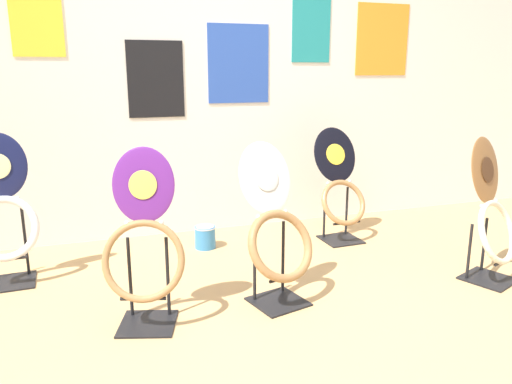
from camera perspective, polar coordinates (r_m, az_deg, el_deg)
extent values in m
plane|color=tan|center=(2.48, 7.63, -17.30)|extent=(14.00, 14.00, 0.00)
cube|color=silver|center=(3.96, -4.76, 14.15)|extent=(8.00, 0.06, 2.60)
cube|color=yellow|center=(3.83, -23.79, 17.33)|extent=(0.33, 0.01, 0.45)
cube|color=orange|center=(4.52, 14.24, 16.51)|extent=(0.49, 0.01, 0.58)
cube|color=#284CAD|center=(3.98, -2.00, 14.43)|extent=(0.49, 0.01, 0.59)
cube|color=teal|center=(4.21, 6.35, 18.46)|extent=(0.33, 0.01, 0.58)
cube|color=black|center=(3.84, -11.39, 12.51)|extent=(0.41, 0.01, 0.56)
cube|color=black|center=(3.47, 25.00, -8.99)|extent=(0.36, 0.36, 0.01)
cylinder|color=black|center=(3.36, 23.20, -6.26)|extent=(0.02, 0.02, 0.35)
cylinder|color=black|center=(3.53, 24.62, -5.45)|extent=(0.02, 0.02, 0.35)
cylinder|color=black|center=(3.40, 26.43, -7.03)|extent=(0.21, 0.10, 0.02)
torus|color=beige|center=(3.36, 25.86, -4.14)|extent=(0.44, 0.32, 0.38)
ellipsoid|color=#936033|center=(3.32, 24.72, 2.29)|extent=(0.35, 0.23, 0.41)
ellipsoid|color=#4C2D19|center=(3.31, 24.99, 2.30)|extent=(0.16, 0.09, 0.15)
sphere|color=silver|center=(3.26, 24.40, -1.47)|extent=(0.02, 0.02, 0.02)
sphere|color=silver|center=(3.43, 25.71, -0.92)|extent=(0.02, 0.02, 0.02)
cube|color=black|center=(2.71, -12.25, -14.49)|extent=(0.35, 0.35, 0.01)
cylinder|color=black|center=(2.71, -14.20, -9.38)|extent=(0.02, 0.02, 0.43)
cylinder|color=black|center=(2.68, -10.05, -9.48)|extent=(0.02, 0.02, 0.43)
cylinder|color=black|center=(2.56, -12.77, -11.80)|extent=(0.22, 0.08, 0.02)
torus|color=#9E7042|center=(2.54, -12.74, -7.68)|extent=(0.45, 0.29, 0.40)
ellipsoid|color=#60237F|center=(2.53, -12.75, 0.81)|extent=(0.32, 0.18, 0.38)
ellipsoid|color=#E5CC4C|center=(2.52, -12.82, 0.80)|extent=(0.14, 0.07, 0.14)
sphere|color=silver|center=(2.56, -14.55, -3.44)|extent=(0.02, 0.02, 0.02)
sphere|color=silver|center=(2.53, -10.77, -3.46)|extent=(0.02, 0.02, 0.02)
cube|color=black|center=(3.90, 9.64, -5.38)|extent=(0.29, 0.29, 0.01)
cylinder|color=black|center=(3.87, 7.82, -2.42)|extent=(0.02, 0.02, 0.38)
cylinder|color=black|center=(3.96, 10.32, -2.12)|extent=(0.02, 0.02, 0.38)
cylinder|color=black|center=(3.79, 10.32, -3.48)|extent=(0.22, 0.03, 0.02)
torus|color=#9E7042|center=(3.79, 9.98, -1.18)|extent=(0.37, 0.23, 0.33)
ellipsoid|color=black|center=(3.86, 9.00, 4.24)|extent=(0.36, 0.18, 0.41)
ellipsoid|color=yellow|center=(3.84, 9.09, 4.28)|extent=(0.16, 0.07, 0.15)
sphere|color=silver|center=(3.78, 8.18, 1.00)|extent=(0.02, 0.02, 0.02)
sphere|color=silver|center=(3.88, 10.68, 1.22)|extent=(0.02, 0.02, 0.02)
cube|color=black|center=(3.45, -26.19, -9.24)|extent=(0.29, 0.29, 0.01)
cylinder|color=black|center=(3.46, -24.85, -5.16)|extent=(0.02, 0.02, 0.43)
cylinder|color=black|center=(3.32, -26.62, -6.90)|extent=(0.22, 0.03, 0.02)
torus|color=silver|center=(3.32, -26.87, -3.75)|extent=(0.40, 0.18, 0.39)
sphere|color=silver|center=(3.32, -25.57, -0.62)|extent=(0.02, 0.02, 0.02)
cube|color=black|center=(2.88, 2.53, -12.41)|extent=(0.34, 0.34, 0.01)
cylinder|color=black|center=(2.80, -0.16, -8.21)|extent=(0.02, 0.02, 0.43)
cylinder|color=black|center=(2.91, 3.11, -7.40)|extent=(0.02, 0.02, 0.43)
cylinder|color=black|center=(2.75, 3.53, -9.70)|extent=(0.22, 0.07, 0.02)
torus|color=#9E7042|center=(2.73, 2.87, -6.14)|extent=(0.45, 0.33, 0.38)
ellipsoid|color=white|center=(2.75, 1.08, 1.64)|extent=(0.36, 0.23, 0.39)
ellipsoid|color=silver|center=(2.74, 1.25, 1.68)|extent=(0.16, 0.09, 0.15)
sphere|color=silver|center=(2.69, 0.24, -2.85)|extent=(0.02, 0.02, 0.02)
sphere|color=silver|center=(2.80, 3.38, -2.25)|extent=(0.02, 0.02, 0.02)
cylinder|color=teal|center=(3.68, -5.83, -5.16)|extent=(0.15, 0.15, 0.16)
torus|color=silver|center=(3.66, -5.86, -4.06)|extent=(0.16, 0.16, 0.01)
cylinder|color=#B2B2B7|center=(3.66, -5.86, -3.94)|extent=(0.13, 0.13, 0.00)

